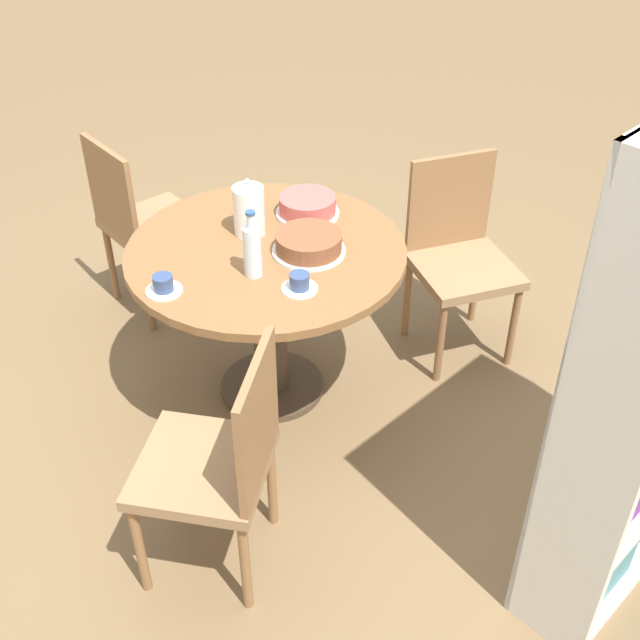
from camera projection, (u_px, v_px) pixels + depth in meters
name	position (u px, v px, depth m)	size (l,w,h in m)	color
ground_plane	(272.00, 388.00, 3.58)	(14.00, 14.00, 0.00)	brown
dining_table	(267.00, 283.00, 3.24)	(1.11, 1.11, 0.73)	#473828
chair_a	(220.00, 460.00, 2.57)	(0.58, 0.58, 0.91)	olive
chair_b	(459.00, 254.00, 3.57)	(0.56, 0.56, 0.91)	olive
chair_c	(143.00, 220.00, 3.81)	(0.45, 0.45, 0.91)	olive
coffee_pot	(249.00, 209.00, 3.17)	(0.13, 0.13, 0.24)	white
water_bottle	(252.00, 250.00, 2.93)	(0.07, 0.07, 0.27)	silver
cake_main	(309.00, 244.00, 3.10)	(0.29, 0.29, 0.08)	white
cake_second	(307.00, 206.00, 3.34)	(0.27, 0.27, 0.08)	white
cup_a	(300.00, 283.00, 2.90)	(0.14, 0.14, 0.07)	white
cup_b	(163.00, 285.00, 2.89)	(0.14, 0.14, 0.07)	white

